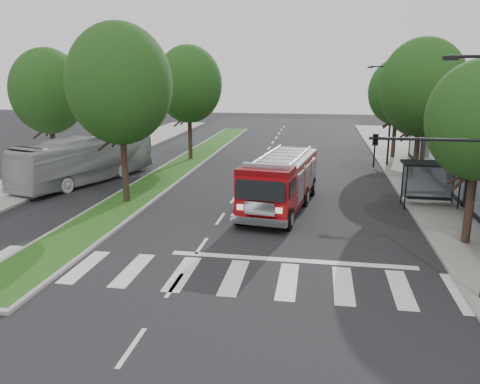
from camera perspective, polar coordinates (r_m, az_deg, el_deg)
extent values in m
plane|color=black|center=(20.88, -4.69, -6.56)|extent=(140.00, 140.00, 0.00)
cube|color=gray|center=(30.76, 23.54, -0.71)|extent=(5.00, 80.00, 0.15)
cube|color=gray|center=(35.56, -23.79, 1.17)|extent=(5.00, 80.00, 0.15)
cube|color=gray|center=(39.16, -6.81, 3.40)|extent=(3.00, 50.00, 0.14)
cube|color=#164413|center=(39.15, -6.81, 3.51)|extent=(2.60, 49.50, 0.02)
cylinder|color=black|center=(27.45, 19.57, 0.48)|extent=(0.08, 0.08, 2.50)
cylinder|color=black|center=(28.08, 25.19, 0.24)|extent=(0.08, 0.08, 2.50)
cylinder|color=black|center=(28.60, 19.17, 1.05)|extent=(0.08, 0.08, 2.50)
cylinder|color=black|center=(29.21, 24.59, 0.80)|extent=(0.08, 0.08, 2.50)
cube|color=black|center=(28.05, 22.41, 3.23)|extent=(3.20, 1.60, 0.12)
cube|color=#8C99A5|center=(28.96, 21.88, 1.07)|extent=(2.80, 0.04, 1.80)
cube|color=black|center=(28.46, 22.03, -0.72)|extent=(2.40, 0.40, 0.08)
cylinder|color=black|center=(22.60, 26.20, -1.41)|extent=(0.36, 0.36, 3.74)
ellipsoid|color=black|center=(21.99, 27.25, 7.80)|extent=(4.40, 4.40, 5.06)
cylinder|color=black|center=(33.95, 20.70, 4.55)|extent=(0.36, 0.36, 4.40)
ellipsoid|color=black|center=(33.56, 21.36, 11.80)|extent=(5.60, 5.60, 6.44)
cylinder|color=black|center=(43.73, 18.26, 6.46)|extent=(0.36, 0.36, 3.96)
ellipsoid|color=black|center=(43.42, 18.67, 11.52)|extent=(5.00, 5.00, 5.75)
cylinder|color=black|center=(27.64, -13.88, 3.24)|extent=(0.36, 0.36, 4.62)
ellipsoid|color=black|center=(27.17, -14.46, 12.62)|extent=(5.80, 5.80, 6.67)
cylinder|color=black|center=(40.72, -6.11, 6.88)|extent=(0.36, 0.36, 4.40)
ellipsoid|color=black|center=(40.39, -6.28, 12.94)|extent=(5.60, 5.60, 6.44)
cylinder|color=black|center=(36.60, -21.76, 4.93)|extent=(0.36, 0.36, 4.18)
ellipsoid|color=black|center=(36.23, -22.36, 11.31)|extent=(5.20, 5.20, 5.98)
cube|color=black|center=(15.86, 24.26, 14.64)|extent=(0.45, 0.20, 0.12)
cylinder|color=black|center=(15.93, 22.66, 5.92)|extent=(4.00, 0.10, 0.10)
imported|color=black|center=(15.68, 16.09, 4.86)|extent=(0.18, 0.22, 1.10)
cylinder|color=black|center=(39.44, 17.88, 8.67)|extent=(0.16, 0.16, 8.00)
cylinder|color=black|center=(39.17, 16.98, 14.43)|extent=(1.80, 0.10, 0.10)
cube|color=black|center=(39.08, 15.63, 14.45)|extent=(0.45, 0.20, 0.12)
cube|color=#650508|center=(26.36, 4.92, -0.89)|extent=(3.89, 9.16, 0.26)
cube|color=#9C080C|center=(26.90, 5.38, 1.84)|extent=(3.58, 7.07, 2.11)
cube|color=#9C080C|center=(23.00, 3.14, -0.27)|extent=(2.88, 2.26, 2.22)
cube|color=#B2B2B7|center=(26.68, 5.43, 4.16)|extent=(3.58, 7.07, 0.13)
cylinder|color=#B2B2B7|center=(26.86, 3.46, 4.72)|extent=(1.01, 6.28, 0.11)
cylinder|color=#B2B2B7|center=(26.46, 7.46, 4.48)|extent=(1.01, 6.28, 0.11)
cube|color=silver|center=(22.16, 2.31, -3.54)|extent=(2.77, 0.76, 0.37)
cube|color=#8C99A5|center=(22.69, 3.19, 3.21)|extent=(2.35, 0.70, 0.19)
cylinder|color=black|center=(23.32, 0.02, -2.74)|extent=(0.53, 1.20, 1.16)
cylinder|color=black|center=(22.73, 5.87, -3.27)|extent=(0.53, 1.20, 1.16)
cylinder|color=black|center=(27.42, 2.85, -0.14)|extent=(0.53, 1.20, 1.16)
cylinder|color=black|center=(26.92, 7.84, -0.54)|extent=(0.53, 1.20, 1.16)
cylinder|color=black|center=(29.81, 4.11, 1.02)|extent=(0.53, 1.20, 1.16)
cylinder|color=black|center=(29.35, 8.72, 0.67)|extent=(0.53, 1.20, 1.16)
imported|color=#ABACB0|center=(34.23, -18.23, 3.79)|extent=(5.97, 11.68, 3.18)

